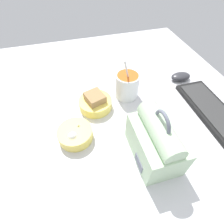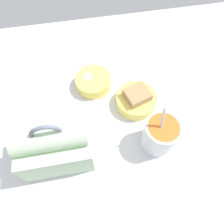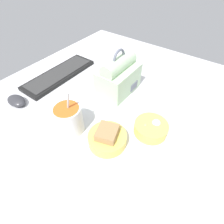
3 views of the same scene
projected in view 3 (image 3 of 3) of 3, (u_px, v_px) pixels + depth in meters
The scene contains 7 objects.
desk_surface at pixel (100, 118), 70.41cm from camera, with size 140.00×110.00×2.00cm.
keyboard at pixel (59, 74), 88.41cm from camera, with size 38.54×12.89×2.10cm.
lunch_bag at pixel (118, 77), 75.72cm from camera, with size 18.98×12.72×20.03cm.
soup_cup at pixel (69, 119), 61.05cm from camera, with size 9.82×9.82×17.95cm.
bento_bowl_sandwich at pixel (107, 138), 59.16cm from camera, with size 13.18×13.18×6.80cm.
bento_bowl_snacks at pixel (151, 128), 62.57cm from camera, with size 12.03×12.03×5.28cm.
computer_mouse at pixel (16, 101), 73.57cm from camera, with size 5.90×9.41×3.31cm.
Camera 3 is at (-35.61, -31.81, 53.01)cm, focal length 28.00 mm.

